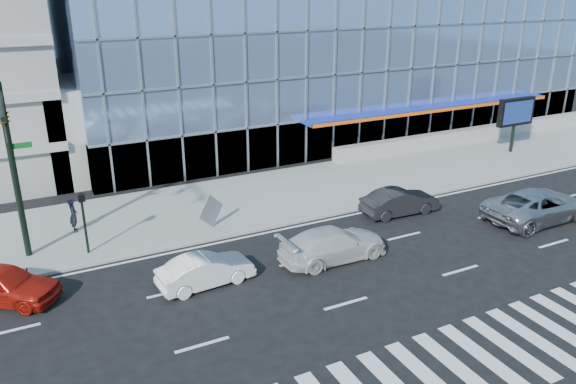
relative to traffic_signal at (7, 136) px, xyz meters
name	(u,v)px	position (x,y,z in m)	size (l,w,h in m)	color
ground	(299,261)	(11.00, -4.57, -6.16)	(160.00, 160.00, 0.00)	black
sidewalk	(234,202)	(11.00, 3.43, -6.09)	(120.00, 8.00, 0.15)	gray
theatre_building	(302,34)	(25.00, 21.43, 1.34)	(42.00, 26.00, 15.00)	#7B9BCD
ramp_block	(92,126)	(5.00, 13.43, -3.16)	(6.00, 8.00, 6.00)	gray
retaining_wall	(494,131)	(35.00, 7.03, -5.51)	(30.00, 0.80, 1.00)	gray
traffic_signal	(7,136)	(0.00, 0.00, 0.00)	(1.14, 5.74, 8.00)	black
ped_signal_post	(83,214)	(2.50, 0.37, -4.02)	(0.30, 0.33, 3.00)	black
marquee_sign	(516,113)	(33.00, 3.42, -3.10)	(3.20, 0.43, 4.00)	black
silver_suv	(538,205)	(24.53, -6.15, -5.31)	(2.84, 6.16, 1.71)	#B1B2B6
white_suv	(333,244)	(12.53, -5.04, -5.41)	(2.12, 5.22, 1.51)	silver
white_sedan	(206,270)	(6.53, -4.63, -5.49)	(1.43, 4.09, 1.35)	white
dark_sedan	(400,202)	(18.53, -2.14, -5.44)	(1.53, 4.38, 1.44)	black
red_sedan	(2,284)	(-1.13, -2.18, -5.39)	(1.83, 4.54, 1.55)	#A7180C
pedestrian	(73,215)	(2.29, 3.22, -5.15)	(0.63, 0.41, 1.73)	black
tilted_panel	(211,211)	(8.61, 0.52, -5.10)	(1.30, 0.06, 1.30)	gray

